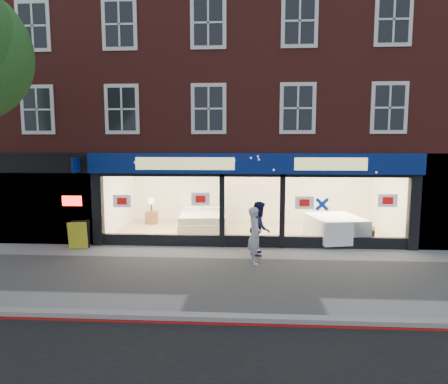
# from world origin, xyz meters

# --- Properties ---
(ground) EXTENTS (120.00, 120.00, 0.00)m
(ground) POSITION_xyz_m (0.00, 0.00, 0.00)
(ground) COLOR gray
(ground) RESTS_ON ground
(kerb_line) EXTENTS (60.00, 0.10, 0.01)m
(kerb_line) POSITION_xyz_m (0.00, -3.10, 0.01)
(kerb_line) COLOR #8C0A07
(kerb_line) RESTS_ON ground
(kerb_stone) EXTENTS (60.00, 0.25, 0.12)m
(kerb_stone) POSITION_xyz_m (0.00, -2.90, 0.06)
(kerb_stone) COLOR gray
(kerb_stone) RESTS_ON ground
(showroom_floor) EXTENTS (11.00, 4.50, 0.10)m
(showroom_floor) POSITION_xyz_m (0.00, 5.25, 0.05)
(showroom_floor) COLOR tan
(showroom_floor) RESTS_ON ground
(building) EXTENTS (19.00, 8.26, 10.30)m
(building) POSITION_xyz_m (-0.02, 6.93, 6.67)
(building) COLOR maroon
(building) RESTS_ON ground
(display_bed) EXTENTS (2.16, 2.53, 1.35)m
(display_bed) POSITION_xyz_m (-2.01, 5.47, 0.47)
(display_bed) COLOR beige
(display_bed) RESTS_ON showroom_floor
(bedside_table) EXTENTS (0.49, 0.49, 0.55)m
(bedside_table) POSITION_xyz_m (-4.40, 6.41, 0.38)
(bedside_table) COLOR brown
(bedside_table) RESTS_ON showroom_floor
(mattress_stack) EXTENTS (2.14, 2.48, 0.85)m
(mattress_stack) POSITION_xyz_m (3.10, 4.00, 0.52)
(mattress_stack) COLOR white
(mattress_stack) RESTS_ON showroom_floor
(sofa) EXTENTS (1.97, 1.20, 0.54)m
(sofa) POSITION_xyz_m (3.70, 4.40, 0.37)
(sofa) COLOR black
(sofa) RESTS_ON showroom_floor
(a_board) EXTENTS (0.72, 0.56, 0.98)m
(a_board) POSITION_xyz_m (-5.97, 2.44, 0.49)
(a_board) COLOR gold
(a_board) RESTS_ON ground
(pedestrian_grey) EXTENTS (0.48, 0.67, 1.74)m
(pedestrian_grey) POSITION_xyz_m (0.07, 1.09, 0.87)
(pedestrian_grey) COLOR #B5B7BE
(pedestrian_grey) RESTS_ON ground
(pedestrian_blue) EXTENTS (0.72, 0.89, 1.76)m
(pedestrian_blue) POSITION_xyz_m (0.24, 2.10, 0.88)
(pedestrian_blue) COLOR #181A43
(pedestrian_blue) RESTS_ON ground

